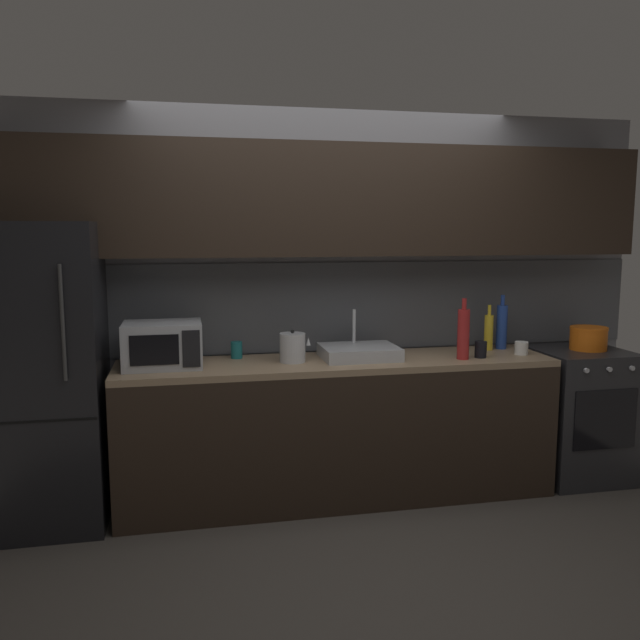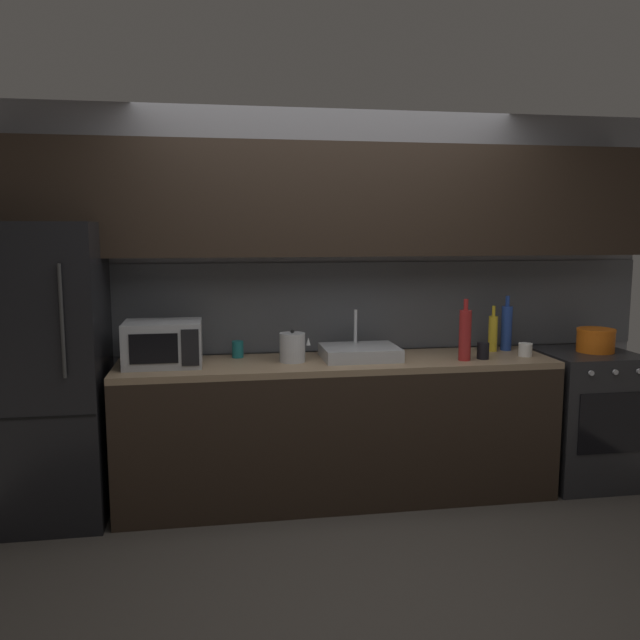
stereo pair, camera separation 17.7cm
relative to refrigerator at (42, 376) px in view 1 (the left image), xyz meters
The scene contains 15 objects.
ground_plane 2.16m from the refrigerator, 27.15° to the right, with size 10.00×10.00×0.00m, color #3D3833.
back_wall 1.90m from the refrigerator, ahead, with size 4.49×0.44×2.50m.
counter_run 1.81m from the refrigerator, ahead, with size 2.75×0.60×0.90m.
refrigerator is the anchor object (origin of this frame).
oven_range 3.50m from the refrigerator, ahead, with size 0.60×0.62×0.90m.
microwave 0.70m from the refrigerator, ahead, with size 0.46×0.35×0.27m.
sink_basin 1.90m from the refrigerator, ahead, with size 0.48×0.38×0.30m.
kettle 1.47m from the refrigerator, ahead, with size 0.20×0.16×0.20m.
wine_bottle_blue 2.96m from the refrigerator, ahead, with size 0.07×0.07×0.37m.
wine_bottle_yellow 2.85m from the refrigerator, ahead, with size 0.06×0.06×0.31m.
wine_bottle_red 2.55m from the refrigerator, ahead, with size 0.08×0.08×0.39m.
mug_teal 1.15m from the refrigerator, ahead, with size 0.07×0.07×0.11m, color #19666B.
mug_dark 2.68m from the refrigerator, ahead, with size 0.08×0.08×0.11m, color black.
mug_white 2.98m from the refrigerator, ahead, with size 0.09×0.09×0.09m, color silver.
cooking_pot 3.52m from the refrigerator, ahead, with size 0.25×0.25×0.16m.
Camera 1 is at (-0.94, -3.02, 1.72)m, focal length 36.55 mm.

